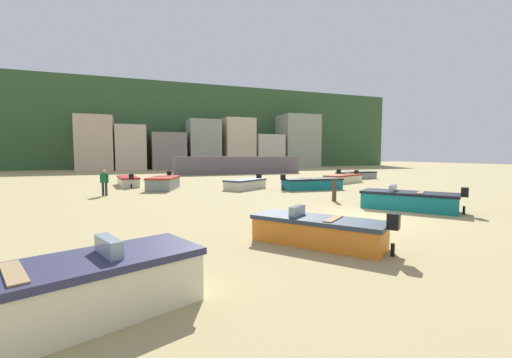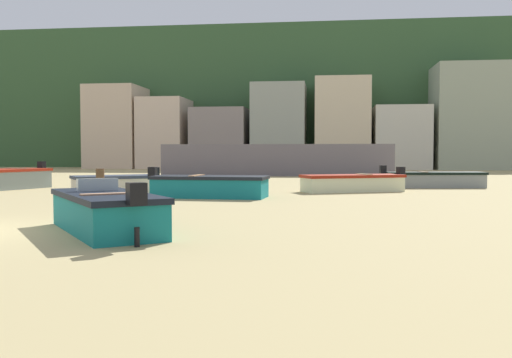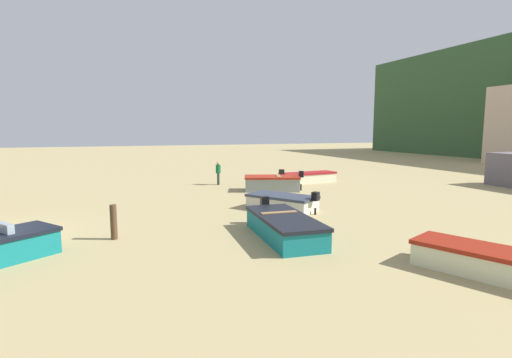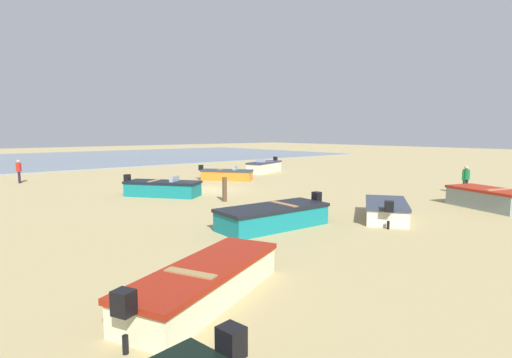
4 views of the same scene
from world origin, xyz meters
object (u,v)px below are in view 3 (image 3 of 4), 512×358
at_px(mooring_post_near_water, 114,222).
at_px(boat_teal_3, 284,227).
at_px(boat_cream_8, 282,202).
at_px(beach_walker_distant, 218,171).
at_px(boat_grey_2, 272,183).
at_px(boat_cream_6, 308,177).
at_px(boat_cream_5, 504,265).

bearing_deg(mooring_post_near_water, boat_teal_3, 71.47).
bearing_deg(boat_cream_8, beach_walker_distant, 60.09).
bearing_deg(mooring_post_near_water, boat_grey_2, 130.98).
xyz_separation_m(boat_cream_6, boat_cream_8, (8.14, -5.67, -0.02)).
xyz_separation_m(boat_teal_3, mooring_post_near_water, (-1.91, -5.70, 0.21)).
relative_size(boat_grey_2, beach_walker_distant, 2.38).
height_order(mooring_post_near_water, beach_walker_distant, beach_walker_distant).
height_order(boat_cream_5, boat_cream_6, boat_cream_6).
xyz_separation_m(boat_cream_5, beach_walker_distant, (-19.32, -2.57, 0.58)).
distance_m(boat_grey_2, boat_cream_8, 5.96).
height_order(boat_cream_6, boat_cream_8, boat_cream_6).
relative_size(boat_cream_8, beach_walker_distant, 2.25).
bearing_deg(boat_cream_5, beach_walker_distant, 73.76).
distance_m(boat_teal_3, boat_cream_6, 14.70).
bearing_deg(boat_grey_2, beach_walker_distant, 53.50).
xyz_separation_m(boat_cream_6, beach_walker_distant, (-1.26, -6.39, 0.57)).
bearing_deg(beach_walker_distant, boat_cream_8, 26.83).
height_order(boat_grey_2, boat_cream_8, boat_grey_2).
relative_size(boat_cream_5, boat_cream_8, 1.27).
distance_m(boat_grey_2, boat_cream_6, 4.56).
relative_size(boat_teal_3, beach_walker_distant, 2.83).
distance_m(boat_cream_5, boat_cream_6, 18.46).
xyz_separation_m(mooring_post_near_water, beach_walker_distant, (-11.94, 6.90, 0.33)).
relative_size(boat_grey_2, boat_teal_3, 0.84).
xyz_separation_m(boat_grey_2, boat_cream_6, (-2.46, 3.84, -0.08)).
xyz_separation_m(boat_grey_2, mooring_post_near_water, (8.22, -9.46, 0.15)).
relative_size(boat_cream_6, boat_cream_8, 1.26).
height_order(boat_grey_2, boat_cream_5, boat_grey_2).
relative_size(boat_grey_2, mooring_post_near_water, 3.11).
height_order(boat_teal_3, boat_cream_8, boat_teal_3).
relative_size(boat_teal_3, boat_cream_6, 1.00).
distance_m(boat_cream_8, beach_walker_distant, 9.44).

